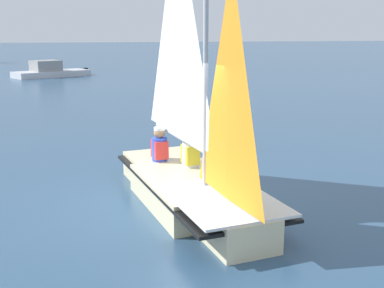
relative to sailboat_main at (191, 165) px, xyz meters
name	(u,v)px	position (x,y,z in m)	size (l,w,h in m)	color
ground_plane	(192,205)	(0.01, -0.06, -0.72)	(260.00, 260.00, 0.00)	#2D4C6B
sailboat_main	(191,165)	(0.00, 0.00, 0.00)	(2.15, 4.69, 5.19)	beige
sailor_helm	(190,159)	(0.16, 0.66, -0.09)	(0.34, 0.37, 1.16)	black
sailor_crew	(160,154)	(-0.33, 1.20, -0.09)	(0.34, 0.37, 1.16)	black
motorboat_distant	(50,71)	(-3.24, 26.01, -0.34)	(5.23, 3.88, 1.09)	silver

